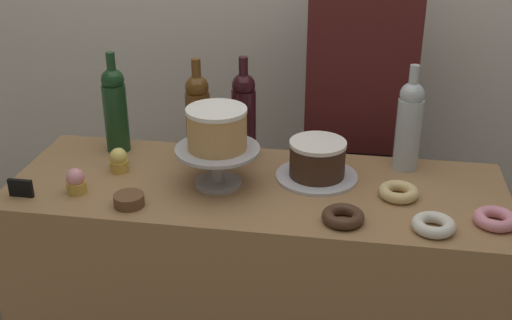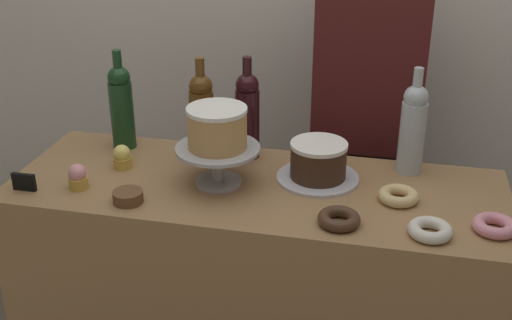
{
  "view_description": "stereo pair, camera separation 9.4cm",
  "coord_description": "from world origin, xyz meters",
  "px_view_note": "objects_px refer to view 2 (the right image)",
  "views": [
    {
      "loc": [
        0.27,
        -1.65,
        1.77
      ],
      "look_at": [
        0.0,
        0.0,
        0.98
      ],
      "focal_mm": 45.49,
      "sensor_mm": 36.0,
      "label": 1
    },
    {
      "loc": [
        0.37,
        -1.64,
        1.77
      ],
      "look_at": [
        0.0,
        0.0,
        0.98
      ],
      "focal_mm": 45.49,
      "sensor_mm": 36.0,
      "label": 2
    }
  ],
  "objects_px": {
    "donut_sugar": "(430,230)",
    "price_sign_chalkboard": "(24,182)",
    "wine_bottle_clear": "(413,127)",
    "donut_chocolate": "(339,219)",
    "chocolate_round_cake": "(318,160)",
    "wine_bottle_dark_red": "(247,114)",
    "barista_figure": "(364,146)",
    "cupcake_strawberry": "(78,177)",
    "cupcake_lemon": "(122,157)",
    "donut_glazed": "(398,196)",
    "white_layer_cake": "(217,128)",
    "donut_pink": "(495,226)",
    "cookie_stack": "(128,197)",
    "cake_stand_pedestal": "(218,159)",
    "wine_bottle_amber": "(202,115)",
    "wine_bottle_green": "(121,105)"
  },
  "relations": [
    {
      "from": "wine_bottle_amber",
      "to": "donut_glazed",
      "type": "bearing_deg",
      "value": -14.52
    },
    {
      "from": "wine_bottle_amber",
      "to": "barista_figure",
      "type": "relative_size",
      "value": 0.2
    },
    {
      "from": "white_layer_cake",
      "to": "donut_pink",
      "type": "height_order",
      "value": "white_layer_cake"
    },
    {
      "from": "cupcake_strawberry",
      "to": "chocolate_round_cake",
      "type": "bearing_deg",
      "value": 17.08
    },
    {
      "from": "cake_stand_pedestal",
      "to": "cookie_stack",
      "type": "relative_size",
      "value": 2.9
    },
    {
      "from": "chocolate_round_cake",
      "to": "price_sign_chalkboard",
      "type": "bearing_deg",
      "value": -162.73
    },
    {
      "from": "donut_pink",
      "to": "cookie_stack",
      "type": "distance_m",
      "value": 0.97
    },
    {
      "from": "donut_pink",
      "to": "wine_bottle_dark_red",
      "type": "bearing_deg",
      "value": 156.65
    },
    {
      "from": "donut_pink",
      "to": "donut_glazed",
      "type": "distance_m",
      "value": 0.27
    },
    {
      "from": "wine_bottle_clear",
      "to": "donut_chocolate",
      "type": "bearing_deg",
      "value": -115.59
    },
    {
      "from": "wine_bottle_green",
      "to": "price_sign_chalkboard",
      "type": "bearing_deg",
      "value": -113.89
    },
    {
      "from": "white_layer_cake",
      "to": "wine_bottle_clear",
      "type": "xyz_separation_m",
      "value": [
        0.54,
        0.21,
        -0.03
      ]
    },
    {
      "from": "cake_stand_pedestal",
      "to": "wine_bottle_amber",
      "type": "xyz_separation_m",
      "value": [
        -0.1,
        0.17,
        0.06
      ]
    },
    {
      "from": "cupcake_lemon",
      "to": "cookie_stack",
      "type": "distance_m",
      "value": 0.23
    },
    {
      "from": "wine_bottle_dark_red",
      "to": "wine_bottle_amber",
      "type": "xyz_separation_m",
      "value": [
        -0.14,
        -0.04,
        0.0
      ]
    },
    {
      "from": "cupcake_lemon",
      "to": "donut_glazed",
      "type": "xyz_separation_m",
      "value": [
        0.83,
        -0.03,
        -0.02
      ]
    },
    {
      "from": "white_layer_cake",
      "to": "wine_bottle_clear",
      "type": "bearing_deg",
      "value": 20.82
    },
    {
      "from": "wine_bottle_green",
      "to": "donut_pink",
      "type": "relative_size",
      "value": 2.91
    },
    {
      "from": "chocolate_round_cake",
      "to": "wine_bottle_dark_red",
      "type": "relative_size",
      "value": 0.51
    },
    {
      "from": "wine_bottle_clear",
      "to": "wine_bottle_amber",
      "type": "relative_size",
      "value": 1.0
    },
    {
      "from": "cupcake_strawberry",
      "to": "donut_pink",
      "type": "distance_m",
      "value": 1.14
    },
    {
      "from": "cake_stand_pedestal",
      "to": "wine_bottle_green",
      "type": "bearing_deg",
      "value": 152.83
    },
    {
      "from": "wine_bottle_green",
      "to": "donut_chocolate",
      "type": "xyz_separation_m",
      "value": [
        0.74,
        -0.35,
        -0.13
      ]
    },
    {
      "from": "donut_sugar",
      "to": "barista_figure",
      "type": "distance_m",
      "value": 0.7
    },
    {
      "from": "white_layer_cake",
      "to": "cupcake_lemon",
      "type": "bearing_deg",
      "value": 172.75
    },
    {
      "from": "donut_glazed",
      "to": "cookie_stack",
      "type": "relative_size",
      "value": 1.33
    },
    {
      "from": "cupcake_strawberry",
      "to": "barista_figure",
      "type": "relative_size",
      "value": 0.05
    },
    {
      "from": "price_sign_chalkboard",
      "to": "wine_bottle_amber",
      "type": "bearing_deg",
      "value": 37.01
    },
    {
      "from": "donut_chocolate",
      "to": "cupcake_strawberry",
      "type": "bearing_deg",
      "value": 176.89
    },
    {
      "from": "wine_bottle_green",
      "to": "donut_chocolate",
      "type": "relative_size",
      "value": 2.91
    },
    {
      "from": "donut_sugar",
      "to": "cookie_stack",
      "type": "xyz_separation_m",
      "value": [
        -0.81,
        -0.0,
        0.0
      ]
    },
    {
      "from": "wine_bottle_dark_red",
      "to": "donut_sugar",
      "type": "xyz_separation_m",
      "value": [
        0.56,
        -0.37,
        -0.13
      ]
    },
    {
      "from": "wine_bottle_dark_red",
      "to": "price_sign_chalkboard",
      "type": "relative_size",
      "value": 4.65
    },
    {
      "from": "cake_stand_pedestal",
      "to": "donut_chocolate",
      "type": "relative_size",
      "value": 2.18
    },
    {
      "from": "cake_stand_pedestal",
      "to": "donut_sugar",
      "type": "height_order",
      "value": "cake_stand_pedestal"
    },
    {
      "from": "cupcake_strawberry",
      "to": "barista_figure",
      "type": "bearing_deg",
      "value": 38.69
    },
    {
      "from": "wine_bottle_clear",
      "to": "wine_bottle_green",
      "type": "xyz_separation_m",
      "value": [
        -0.91,
        -0.01,
        0.0
      ]
    },
    {
      "from": "white_layer_cake",
      "to": "cookie_stack",
      "type": "xyz_separation_m",
      "value": [
        -0.21,
        -0.16,
        -0.16
      ]
    },
    {
      "from": "cupcake_lemon",
      "to": "donut_pink",
      "type": "height_order",
      "value": "cupcake_lemon"
    },
    {
      "from": "donut_pink",
      "to": "barista_figure",
      "type": "relative_size",
      "value": 0.07
    },
    {
      "from": "donut_sugar",
      "to": "price_sign_chalkboard",
      "type": "bearing_deg",
      "value": -179.97
    },
    {
      "from": "cookie_stack",
      "to": "price_sign_chalkboard",
      "type": "bearing_deg",
      "value": 179.82
    },
    {
      "from": "cupcake_strawberry",
      "to": "cookie_stack",
      "type": "xyz_separation_m",
      "value": [
        0.17,
        -0.05,
        -0.02
      ]
    },
    {
      "from": "cupcake_strawberry",
      "to": "cupcake_lemon",
      "type": "bearing_deg",
      "value": 65.59
    },
    {
      "from": "chocolate_round_cake",
      "to": "donut_sugar",
      "type": "bearing_deg",
      "value": -38.29
    },
    {
      "from": "cake_stand_pedestal",
      "to": "cupcake_lemon",
      "type": "xyz_separation_m",
      "value": [
        -0.32,
        0.04,
        -0.05
      ]
    },
    {
      "from": "white_layer_cake",
      "to": "chocolate_round_cake",
      "type": "relative_size",
      "value": 1.03
    },
    {
      "from": "wine_bottle_clear",
      "to": "wine_bottle_amber",
      "type": "bearing_deg",
      "value": -176.4
    },
    {
      "from": "cupcake_strawberry",
      "to": "donut_chocolate",
      "type": "bearing_deg",
      "value": -3.11
    },
    {
      "from": "wine_bottle_clear",
      "to": "donut_chocolate",
      "type": "height_order",
      "value": "wine_bottle_clear"
    }
  ]
}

